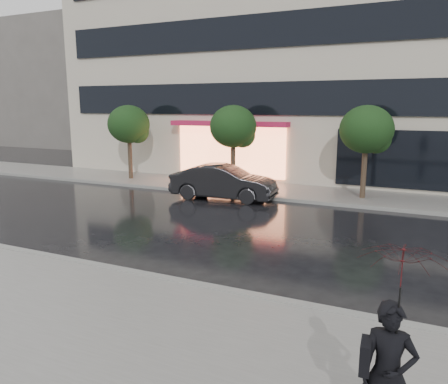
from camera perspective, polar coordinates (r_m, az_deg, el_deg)
The scene contains 12 objects.
ground at distance 11.09m, azimuth -5.54°, elevation -9.76°, with size 120.00×120.00×0.00m, color black.
sidewalk_near at distance 8.67m, azimuth -16.90°, elevation -16.04°, with size 60.00×4.50×0.12m, color slate.
sidewalk_far at distance 20.25m, azimuth 9.26°, elevation -0.02°, with size 60.00×3.50×0.12m, color slate.
curb_near at distance 10.28m, azimuth -8.42°, elevation -11.16°, with size 60.00×0.25×0.14m, color gray.
curb_far at distance 18.60m, azimuth 7.79°, elevation -0.95°, with size 60.00×0.25×0.14m, color gray.
office_building at distance 27.85m, azimuth 14.52°, elevation 21.33°, with size 30.00×12.76×18.00m.
bg_building_left at distance 48.28m, azimuth -19.27°, elevation 13.05°, with size 14.00×10.00×12.00m, color #59544F.
tree_far_west at distance 23.71m, azimuth -12.17°, elevation 8.47°, with size 2.20×2.20×3.99m.
tree_mid_west at distance 20.67m, azimuth 1.40°, elevation 8.35°, with size 2.20×2.20×3.99m.
tree_mid_east at distance 19.09m, azimuth 18.29°, elevation 7.55°, with size 2.20×2.20×3.99m.
parked_car at distance 18.65m, azimuth -0.06°, elevation 1.29°, with size 1.57×4.51×1.48m, color black.
pedestrian_with_umbrella at distance 5.33m, azimuth 21.49°, elevation -15.11°, with size 0.98×1.00×2.39m.
Camera 1 is at (5.29, -8.90, 3.97)m, focal length 35.00 mm.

